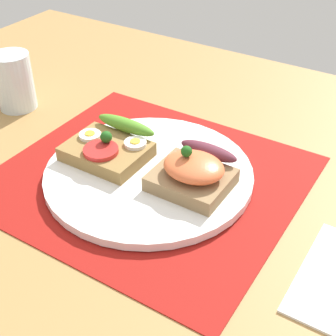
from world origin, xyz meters
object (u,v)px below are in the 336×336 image
(sandwich_salmon, at_px, (195,171))
(drinking_glass, at_px, (14,81))
(sandwich_egg_tomato, at_px, (110,146))
(plate, at_px, (149,174))

(sandwich_salmon, bearing_deg, drinking_glass, 172.85)
(sandwich_salmon, distance_m, drinking_glass, 0.36)
(sandwich_egg_tomato, relative_size, sandwich_salmon, 1.12)
(sandwich_salmon, relative_size, drinking_glass, 1.04)
(plate, relative_size, sandwich_salmon, 2.87)
(plate, distance_m, sandwich_salmon, 0.07)
(plate, height_order, sandwich_salmon, sandwich_salmon)
(drinking_glass, bearing_deg, sandwich_salmon, -7.15)
(plate, xyz_separation_m, sandwich_egg_tomato, (-0.06, 0.00, 0.02))
(plate, relative_size, drinking_glass, 2.99)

